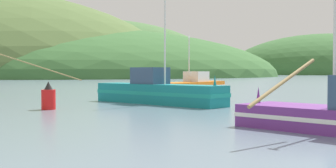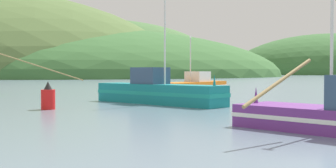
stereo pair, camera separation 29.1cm
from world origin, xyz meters
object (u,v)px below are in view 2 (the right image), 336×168
Objects in this scene: fishing_boat_orange at (194,86)px; fishing_boat_teal at (157,92)px; channel_buoy at (48,98)px; fishing_boat_purple at (330,115)px.

fishing_boat_teal is (-4.92, -15.60, 0.12)m from fishing_boat_orange.
fishing_boat_orange is 6.52× the size of channel_buoy.
fishing_boat_teal reaches higher than fishing_boat_orange.
fishing_boat_purple is (0.76, -30.77, -0.08)m from fishing_boat_orange.
fishing_boat_teal is at bearing 19.05° from fishing_boat_orange.
fishing_boat_purple is 16.71m from channel_buoy.
fishing_boat_teal is 16.20m from fishing_boat_purple.
fishing_boat_teal reaches higher than fishing_boat_purple.
fishing_boat_purple is (5.68, -15.17, -0.20)m from fishing_boat_teal.
channel_buoy is (-6.84, -4.10, -0.15)m from fishing_boat_teal.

